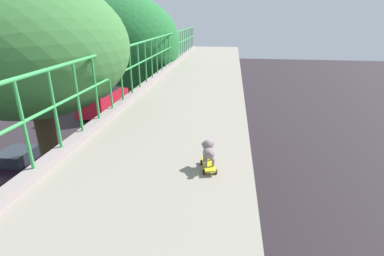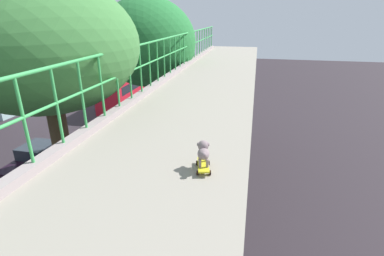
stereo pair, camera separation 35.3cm
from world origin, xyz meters
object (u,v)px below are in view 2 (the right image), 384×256
Objects in this scene: city_bus at (133,84)px; small_dog at (203,151)px; car_red_taxi_fifth at (47,215)px; car_black_sixth at (37,161)px; toy_skateboard at (203,165)px.

small_dog reaches higher than city_bus.
car_red_taxi_fifth is 5.22m from car_black_sixth.
small_dog is at bearing -38.04° from car_black_sixth.
car_black_sixth is at bearing 141.87° from toy_skateboard.
car_red_taxi_fifth is at bearing 147.25° from toy_skateboard.
car_red_taxi_fifth is at bearing 147.42° from small_dog.
car_black_sixth is 10.79× the size of small_dog.
small_dog is at bearing 102.74° from toy_skateboard.
city_bus is (-0.19, 13.80, 1.17)m from car_black_sixth.
toy_skateboard is at bearing -63.79° from city_bus.
small_dog is at bearing -63.77° from city_bus.
car_red_taxi_fifth is 10.25m from toy_skateboard.
city_bus is at bearing 90.77° from car_black_sixth.
car_red_taxi_fifth is at bearing -46.99° from car_black_sixth.
car_red_taxi_fifth is 1.08× the size of car_black_sixth.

